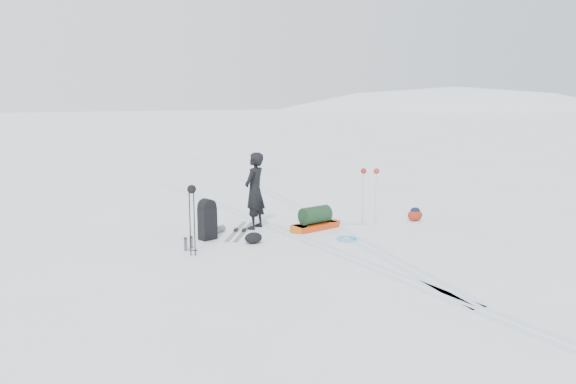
% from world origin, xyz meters
% --- Properties ---
extents(ground, '(200.00, 200.00, 0.00)m').
position_xyz_m(ground, '(0.00, 0.00, 0.00)').
color(ground, white).
rests_on(ground, ground).
extents(ski_tracks, '(3.38, 17.97, 0.01)m').
position_xyz_m(ski_tracks, '(0.61, 0.88, 0.00)').
color(ski_tracks, silver).
rests_on(ski_tracks, ground).
extents(skier, '(0.77, 0.73, 1.76)m').
position_xyz_m(skier, '(-0.49, 1.11, 0.88)').
color(skier, black).
rests_on(skier, ground).
extents(pulk_sled, '(1.43, 0.64, 0.53)m').
position_xyz_m(pulk_sled, '(0.71, 0.41, 0.20)').
color(pulk_sled, '#C0360B').
rests_on(pulk_sled, ground).
extents(expedition_rucksack, '(0.80, 0.80, 0.88)m').
position_xyz_m(expedition_rucksack, '(-1.75, 0.70, 0.41)').
color(expedition_rucksack, black).
rests_on(expedition_rucksack, ground).
extents(ski_poles_black, '(0.19, 0.17, 1.37)m').
position_xyz_m(ski_poles_black, '(-2.44, -0.39, 1.12)').
color(ski_poles_black, black).
rests_on(ski_poles_black, ground).
extents(ski_poles_silver, '(0.39, 0.29, 1.36)m').
position_xyz_m(ski_poles_silver, '(2.05, 0.19, 1.14)').
color(ski_poles_silver, silver).
rests_on(ski_poles_silver, ground).
extents(touring_skis_grey, '(1.28, 1.69, 0.07)m').
position_xyz_m(touring_skis_grey, '(-0.92, 0.97, 0.02)').
color(touring_skis_grey, gray).
rests_on(touring_skis_grey, ground).
extents(touring_skis_white, '(1.42, 1.10, 0.06)m').
position_xyz_m(touring_skis_white, '(1.46, 0.67, 0.01)').
color(touring_skis_white, '#BABCC1').
rests_on(touring_skis_white, ground).
extents(rope_coil, '(0.57, 0.57, 0.05)m').
position_xyz_m(rope_coil, '(0.83, -0.74, 0.03)').
color(rope_coil, '#54A7CD').
rests_on(rope_coil, ground).
extents(small_daypack, '(0.42, 0.33, 0.33)m').
position_xyz_m(small_daypack, '(3.32, 0.04, 0.16)').
color(small_daypack, maroon).
rests_on(small_daypack, ground).
extents(thermos_pair, '(0.23, 0.20, 0.27)m').
position_xyz_m(thermos_pair, '(-2.40, 0.06, 0.13)').
color(thermos_pair, '#54565B').
rests_on(thermos_pair, ground).
extents(stuff_sack, '(0.40, 0.32, 0.23)m').
position_xyz_m(stuff_sack, '(-1.06, -0.10, 0.12)').
color(stuff_sack, black).
rests_on(stuff_sack, ground).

